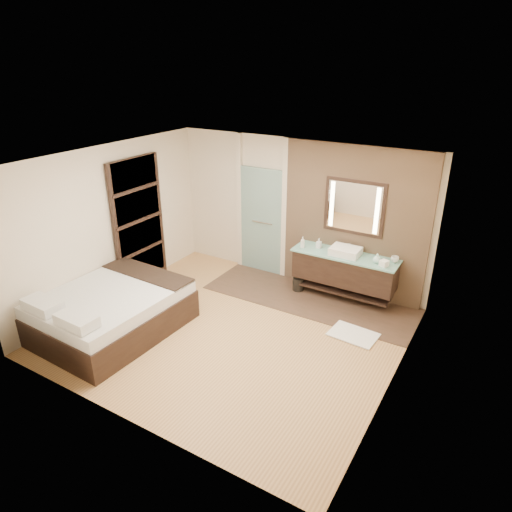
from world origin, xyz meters
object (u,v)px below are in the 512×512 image
Objects in this scene: vanity at (344,269)px; bed at (111,311)px; waste_bin at (298,284)px; mirror_unit at (354,207)px.

bed is at bearing -133.95° from vanity.
vanity is at bearing 48.02° from bed.
vanity reaches higher than waste_bin.
waste_bin is at bearing -155.13° from mirror_unit.
vanity is 0.83× the size of bed.
waste_bin is (-0.81, -0.38, -1.52)m from mirror_unit.
bed is 8.58× the size of waste_bin.
vanity is 0.94m from waste_bin.
waste_bin is at bearing 56.44° from bed.
vanity is at bearing -90.00° from mirror_unit.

